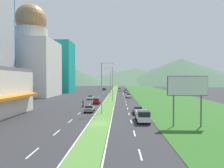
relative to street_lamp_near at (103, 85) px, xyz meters
The scene contains 52 objects.
ground_plane 10.60m from the street_lamp_near, 88.99° to the right, with size 600.00×600.00×0.00m, color #2D2D30.
grass_median 51.54m from the street_lamp_near, 89.83° to the left, with size 3.20×240.00×0.06m, color #518438.
grass_verge_right 55.57m from the street_lamp_near, 67.94° to the left, with size 24.00×240.00×0.06m, color #2D6023.
lane_dash_left_1 22.85m from the street_lamp_near, 102.95° to the right, with size 0.16×2.80×0.01m, color silver.
lane_dash_left_2 16.18m from the street_lamp_near, 109.17° to the right, with size 0.16×2.80×0.01m, color silver.
lane_dash_left_3 10.37m from the street_lamp_near, 125.48° to the right, with size 0.16×2.80×0.01m, color silver.
lane_dash_left_4 7.72m from the street_lamp_near, behind, with size 0.16×2.80×0.01m, color silver.
lane_dash_left_5 10.85m from the street_lamp_near, 122.95° to the left, with size 0.16×2.80×0.01m, color silver.
lane_dash_left_6 16.79m from the street_lamp_near, 108.34° to the left, with size 0.16×2.80×0.01m, color silver.
lane_dash_left_7 23.50m from the street_lamp_near, 102.56° to the left, with size 0.16×2.80×0.01m, color silver.
lane_dash_left_8 30.48m from the street_lamp_near, 99.52° to the left, with size 0.16×2.80×0.01m, color silver.
lane_dash_left_9 37.57m from the street_lamp_near, 97.66° to the left, with size 0.16×2.80×0.01m, color silver.
lane_dash_left_10 44.72m from the street_lamp_near, 96.41° to the left, with size 0.16×2.80×0.01m, color silver.
lane_dash_left_11 51.92m from the street_lamp_near, 95.50° to the left, with size 0.16×2.80×0.01m, color silver.
lane_dash_left_12 59.13m from the street_lamp_near, 94.82° to the left, with size 0.16×2.80×0.01m, color silver.
lane_dash_left_13 66.36m from the street_lamp_near, 94.29° to the left, with size 0.16×2.80×0.01m, color silver.
lane_dash_right_1 22.92m from the street_lamp_near, 76.27° to the right, with size 0.16×2.80×0.01m, color silver.
lane_dash_right_2 16.28m from the street_lamp_near, 69.73° to the right, with size 0.16×2.80×0.01m, color silver.
lane_dash_right_3 10.52m from the street_lamp_near, 52.87° to the right, with size 0.16×2.80×0.01m, color silver.
lane_dash_right_4 7.92m from the street_lamp_near, ahead, with size 0.16×2.80×0.01m, color silver.
lane_dash_right_5 10.99m from the street_lamp_near, 55.45° to the left, with size 0.16×2.80×0.01m, color silver.
lane_dash_right_6 16.88m from the street_lamp_near, 70.59° to the left, with size 0.16×2.80×0.01m, color silver.
lane_dash_right_7 23.57m from the street_lamp_near, 76.68° to the left, with size 0.16×2.80×0.01m, color silver.
lane_dash_right_8 30.53m from the street_lamp_near, 79.90° to the left, with size 0.16×2.80×0.01m, color silver.
lane_dash_right_9 37.61m from the street_lamp_near, 81.87° to the left, with size 0.16×2.80×0.01m, color silver.
lane_dash_right_10 44.76m from the street_lamp_near, 83.20° to the left, with size 0.16×2.80×0.01m, color silver.
lane_dash_right_11 51.95m from the street_lamp_near, 84.16° to the left, with size 0.16×2.80×0.01m, color silver.
lane_dash_right_12 59.16m from the street_lamp_near, 84.88° to the left, with size 0.16×2.80×0.01m, color silver.
lane_dash_right_13 66.38m from the street_lamp_near, 85.44° to the left, with size 0.16×2.80×0.01m, color silver.
edge_line_median_left 51.57m from the street_lamp_near, 91.78° to the left, with size 0.16×240.00×0.01m, color silver.
edge_line_median_right 51.58m from the street_lamp_near, 87.87° to the left, with size 0.16×240.00×0.01m, color silver.
domed_building 54.20m from the street_lamp_near, 128.52° to the left, with size 19.59×19.59×37.91m.
midrise_colored 72.95m from the street_lamp_near, 113.98° to the left, with size 14.96×14.96×26.97m, color teal.
hill_far_left 226.79m from the street_lamp_near, 106.44° to the left, with size 124.68×124.68×25.78m, color #47664C.
hill_far_center 272.96m from the street_lamp_near, 83.60° to the left, with size 222.31×222.31×24.93m, color #47664C.
hill_far_right 243.45m from the street_lamp_near, 69.48° to the left, with size 180.71×180.71×34.67m, color #47664C.
street_lamp_near is the anchor object (origin of this frame).
street_lamp_mid 23.51m from the street_lamp_near, 87.94° to the left, with size 2.83×0.41×10.80m.
street_lamp_far 47.01m from the street_lamp_near, 90.47° to the left, with size 2.66×0.33×10.47m.
billboard_roadside 16.90m from the street_lamp_near, 37.95° to the right, with size 5.93×0.28×7.52m.
car_0 87.39m from the street_lamp_near, 94.23° to the left, with size 2.03×4.16×1.49m.
car_1 87.42m from the street_lamp_near, 87.63° to the left, with size 1.98×4.51×1.51m.
car_2 79.02m from the street_lamp_near, 87.45° to the left, with size 1.98×4.49×1.61m.
car_3 36.77m from the street_lamp_near, 79.34° to the left, with size 1.87×4.46×1.52m.
car_4 8.75m from the street_lamp_near, ahead, with size 1.89×4.53×1.52m.
car_5 17.66m from the street_lamp_near, 100.90° to the left, with size 1.86×4.14×1.59m.
car_6 29.93m from the street_lamp_near, 103.08° to the left, with size 1.91×4.75×1.47m.
car_7 62.69m from the street_lamp_near, 83.71° to the left, with size 1.95×4.02×1.38m.
car_8 76.57m from the street_lamp_near, 84.87° to the left, with size 1.93×4.06×1.51m.
car_9 6.51m from the street_lamp_near, 142.34° to the left, with size 1.96×4.04×1.40m.
pickup_truck_0 11.35m from the street_lamp_near, 45.79° to the right, with size 2.18×5.40×2.00m.
motorcycle_rider 12.70m from the street_lamp_near, 120.48° to the left, with size 0.36×2.00×1.80m.
Camera 1 is at (3.15, -31.23, 7.03)m, focal length 32.00 mm.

